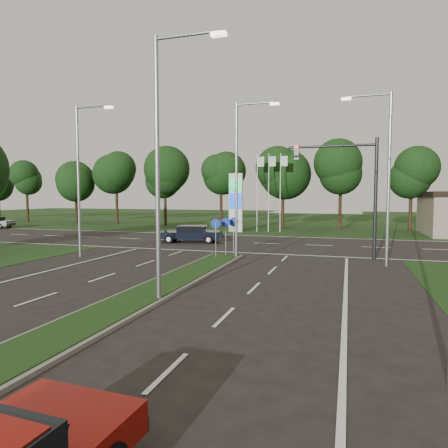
% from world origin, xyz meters
% --- Properties ---
extents(verge_far, '(160.00, 50.00, 0.02)m').
position_xyz_m(verge_far, '(0.00, 55.00, 0.00)').
color(verge_far, black).
rests_on(verge_far, ground).
extents(cross_road, '(160.00, 12.00, 0.02)m').
position_xyz_m(cross_road, '(0.00, 24.00, 0.00)').
color(cross_road, black).
rests_on(cross_road, ground).
extents(median_kerb, '(2.00, 26.00, 0.12)m').
position_xyz_m(median_kerb, '(0.00, 4.00, 0.06)').
color(median_kerb, slate).
rests_on(median_kerb, ground).
extents(streetlight_median_near, '(2.53, 0.22, 9.00)m').
position_xyz_m(streetlight_median_near, '(1.00, 6.00, 5.08)').
color(streetlight_median_near, gray).
rests_on(streetlight_median_near, ground).
extents(streetlight_median_far, '(2.53, 0.22, 9.00)m').
position_xyz_m(streetlight_median_far, '(1.00, 16.00, 5.08)').
color(streetlight_median_far, gray).
rests_on(streetlight_median_far, ground).
extents(streetlight_left_far, '(2.53, 0.22, 9.00)m').
position_xyz_m(streetlight_left_far, '(-8.30, 14.00, 5.08)').
color(streetlight_left_far, gray).
rests_on(streetlight_left_far, ground).
extents(streetlight_right_far, '(2.53, 0.22, 9.00)m').
position_xyz_m(streetlight_right_far, '(8.80, 16.00, 5.08)').
color(streetlight_right_far, gray).
rests_on(streetlight_right_far, ground).
extents(traffic_signal, '(5.10, 0.42, 7.00)m').
position_xyz_m(traffic_signal, '(7.19, 18.00, 4.65)').
color(traffic_signal, black).
rests_on(traffic_signal, ground).
extents(median_signs, '(1.16, 1.76, 2.38)m').
position_xyz_m(median_signs, '(0.00, 16.40, 1.71)').
color(median_signs, gray).
rests_on(median_signs, ground).
extents(gas_pylon, '(5.80, 1.26, 8.00)m').
position_xyz_m(gas_pylon, '(-3.79, 33.05, 3.20)').
color(gas_pylon, silver).
rests_on(gas_pylon, ground).
extents(treeline_far, '(6.00, 6.00, 9.90)m').
position_xyz_m(treeline_far, '(0.10, 39.93, 6.83)').
color(treeline_far, black).
rests_on(treeline_far, ground).
extents(navy_sedan, '(5.18, 2.87, 1.35)m').
position_xyz_m(navy_sedan, '(-4.89, 23.02, 0.72)').
color(navy_sedan, black).
rests_on(navy_sedan, ground).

